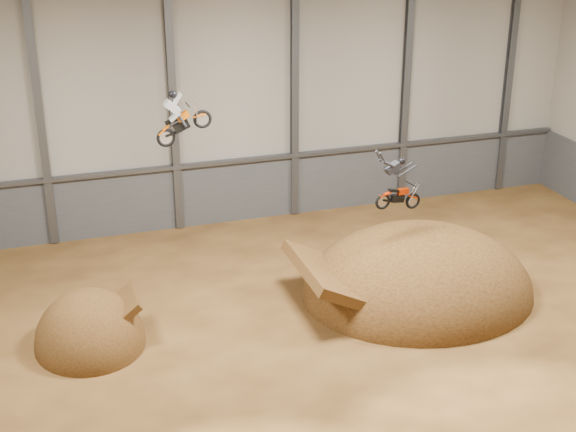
% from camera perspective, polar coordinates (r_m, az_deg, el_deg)
% --- Properties ---
extents(floor, '(40.00, 40.00, 0.00)m').
position_cam_1_polar(floor, '(32.71, 3.12, -9.85)').
color(floor, '#4D2F14').
rests_on(floor, ground).
extents(back_wall, '(40.00, 0.10, 14.00)m').
position_cam_1_polar(back_wall, '(43.27, -3.86, 8.37)').
color(back_wall, '#9D978B').
rests_on(back_wall, ground).
extents(lower_band_back, '(39.80, 0.18, 3.50)m').
position_cam_1_polar(lower_band_back, '(44.73, -3.65, 1.80)').
color(lower_band_back, '#4A4C51').
rests_on(lower_band_back, ground).
extents(steel_rail, '(39.80, 0.35, 0.20)m').
position_cam_1_polar(steel_rail, '(44.00, -3.66, 3.93)').
color(steel_rail, '#47494F').
rests_on(steel_rail, lower_band_back).
extents(steel_column_1, '(0.40, 0.36, 13.90)m').
position_cam_1_polar(steel_column_1, '(41.86, -17.26, 6.93)').
color(steel_column_1, '#47494F').
rests_on(steel_column_1, ground).
extents(steel_column_2, '(0.40, 0.36, 13.90)m').
position_cam_1_polar(steel_column_2, '(42.42, -8.19, 7.91)').
color(steel_column_2, '#47494F').
rests_on(steel_column_2, ground).
extents(steel_column_3, '(0.40, 0.36, 13.90)m').
position_cam_1_polar(steel_column_3, '(43.99, 0.47, 8.65)').
color(steel_column_3, '#47494F').
rests_on(steel_column_3, ground).
extents(steel_column_4, '(0.40, 0.36, 13.90)m').
position_cam_1_polar(steel_column_4, '(46.48, 8.39, 9.16)').
color(steel_column_4, '#47494F').
rests_on(steel_column_4, ground).
extents(steel_column_5, '(0.40, 0.36, 13.90)m').
position_cam_1_polar(steel_column_5, '(49.74, 15.41, 9.47)').
color(steel_column_5, '#47494F').
rests_on(steel_column_5, ground).
extents(takeoff_ramp, '(4.50, 5.19, 4.50)m').
position_cam_1_polar(takeoff_ramp, '(34.41, -13.85, -8.78)').
color(takeoff_ramp, '#3C240F').
rests_on(takeoff_ramp, ground).
extents(landing_ramp, '(10.79, 9.54, 6.22)m').
position_cam_1_polar(landing_ramp, '(37.73, 9.18, -5.45)').
color(landing_ramp, '#3C240F').
rests_on(landing_ramp, ground).
extents(fmx_rider_a, '(3.04, 0.91, 2.92)m').
position_cam_1_polar(fmx_rider_a, '(32.44, -7.19, 7.47)').
color(fmx_rider_a, '#D05804').
extents(fmx_rider_b, '(3.45, 1.28, 3.00)m').
position_cam_1_polar(fmx_rider_b, '(34.57, 7.83, 2.49)').
color(fmx_rider_b, '#BB2600').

